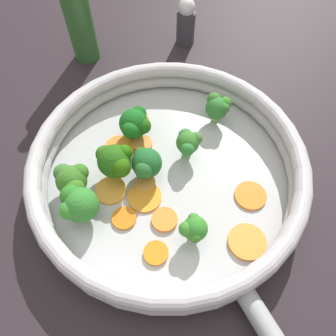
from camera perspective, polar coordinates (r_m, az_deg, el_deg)
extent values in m
plane|color=#271F24|center=(0.47, 0.00, -1.68)|extent=(4.00, 4.00, 0.00)
cylinder|color=#B2B5B7|center=(0.47, 0.00, -1.34)|extent=(0.35, 0.35, 0.01)
torus|color=#B8B3B9|center=(0.45, 0.00, -0.25)|extent=(0.37, 0.37, 0.02)
torus|color=#B8B3B9|center=(0.43, 0.00, 1.32)|extent=(0.37, 0.37, 0.02)
sphere|color=#B6B9BB|center=(0.40, 6.99, -21.12)|extent=(0.01, 0.01, 0.01)
sphere|color=#AFB0BC|center=(0.42, 15.70, -16.01)|extent=(0.01, 0.01, 0.01)
cylinder|color=orange|center=(0.52, -5.02, 8.27)|extent=(0.04, 0.04, 0.00)
cylinder|color=orange|center=(0.43, -7.27, -8.95)|extent=(0.04, 0.04, 0.00)
cylinder|color=orange|center=(0.44, -3.81, -5.26)|extent=(0.05, 0.05, 0.00)
cylinder|color=orange|center=(0.49, -8.49, 3.44)|extent=(0.06, 0.06, 0.00)
cylinder|color=#ED9640|center=(0.45, -3.97, -2.63)|extent=(0.03, 0.03, 0.00)
cylinder|color=gold|center=(0.45, -9.92, -3.87)|extent=(0.06, 0.06, 0.00)
cylinder|color=orange|center=(0.49, -4.50, 4.19)|extent=(0.04, 0.04, 0.01)
cylinder|color=orange|center=(0.43, 13.59, -12.40)|extent=(0.07, 0.07, 0.01)
cylinder|color=orange|center=(0.46, 14.15, -4.68)|extent=(0.06, 0.06, 0.00)
cylinder|color=orange|center=(0.41, -2.12, -14.58)|extent=(0.04, 0.04, 0.01)
cylinder|color=orange|center=(0.43, -0.60, -8.96)|extent=(0.04, 0.04, 0.01)
cylinder|color=#7A994F|center=(0.45, -3.57, -0.49)|extent=(0.01, 0.01, 0.02)
sphere|color=#1C5B27|center=(0.44, -3.70, 0.86)|extent=(0.04, 0.04, 0.04)
sphere|color=#236027|center=(0.43, -4.29, -0.32)|extent=(0.02, 0.02, 0.02)
sphere|color=#1D621D|center=(0.44, -4.68, 2.36)|extent=(0.02, 0.02, 0.02)
cylinder|color=#82B25C|center=(0.52, 8.23, 8.89)|extent=(0.01, 0.01, 0.02)
sphere|color=#2B6C29|center=(0.50, 8.49, 10.27)|extent=(0.03, 0.03, 0.03)
sphere|color=#316B26|center=(0.50, 7.99, 11.73)|extent=(0.02, 0.02, 0.02)
sphere|color=#307522|center=(0.51, 9.62, 11.20)|extent=(0.02, 0.02, 0.02)
sphere|color=#2C6327|center=(0.49, 9.77, 10.19)|extent=(0.02, 0.02, 0.02)
cylinder|color=#8DA56E|center=(0.44, -14.24, -7.46)|extent=(0.01, 0.01, 0.02)
sphere|color=#2D7629|center=(0.42, -14.86, -6.22)|extent=(0.04, 0.04, 0.04)
sphere|color=#2F7D27|center=(0.41, -16.84, -7.02)|extent=(0.02, 0.02, 0.02)
sphere|color=#266D21|center=(0.42, -16.48, -4.68)|extent=(0.03, 0.03, 0.03)
cylinder|color=#5B924E|center=(0.41, 4.57, -11.36)|extent=(0.01, 0.01, 0.02)
sphere|color=#2E7A24|center=(0.40, 4.74, -10.46)|extent=(0.03, 0.03, 0.03)
sphere|color=#387A27|center=(0.40, 4.48, -8.82)|extent=(0.01, 0.01, 0.01)
sphere|color=#387E2A|center=(0.39, 3.23, -10.58)|extent=(0.02, 0.02, 0.02)
sphere|color=#347022|center=(0.39, 4.78, -11.80)|extent=(0.01, 0.01, 0.01)
cylinder|color=#77A55D|center=(0.47, 3.55, 2.94)|extent=(0.01, 0.01, 0.02)
sphere|color=#337127|center=(0.46, 3.67, 4.31)|extent=(0.03, 0.03, 0.03)
sphere|color=#2A702F|center=(0.46, 3.03, 5.64)|extent=(0.02, 0.02, 0.02)
sphere|color=#2A7930|center=(0.45, 3.36, 3.35)|extent=(0.02, 0.02, 0.02)
sphere|color=#3B6D2D|center=(0.45, 4.98, 5.20)|extent=(0.02, 0.02, 0.02)
cylinder|color=#6DA157|center=(0.49, -5.75, 6.19)|extent=(0.02, 0.02, 0.02)
sphere|color=#155B19|center=(0.48, -5.96, 7.73)|extent=(0.04, 0.04, 0.04)
sphere|color=#1C5411|center=(0.47, -4.37, 7.33)|extent=(0.02, 0.02, 0.02)
sphere|color=#196319|center=(0.47, -6.53, 6.66)|extent=(0.03, 0.03, 0.03)
sphere|color=#135414|center=(0.48, -5.14, 9.36)|extent=(0.02, 0.02, 0.02)
cylinder|color=#7C9651|center=(0.46, -15.89, -3.30)|extent=(0.02, 0.02, 0.02)
sphere|color=#33691F|center=(0.44, -16.46, -2.12)|extent=(0.04, 0.04, 0.04)
sphere|color=#316A1A|center=(0.44, -15.12, -0.76)|extent=(0.02, 0.02, 0.02)
sphere|color=#326728|center=(0.45, -17.84, -0.82)|extent=(0.02, 0.02, 0.02)
sphere|color=#386F1E|center=(0.43, -15.98, -3.33)|extent=(0.03, 0.03, 0.03)
cylinder|color=#8EB35B|center=(0.46, -8.97, -0.38)|extent=(0.01, 0.01, 0.02)
sphere|color=#225913|center=(0.44, -9.37, 1.19)|extent=(0.04, 0.04, 0.04)
sphere|color=#25590A|center=(0.43, -8.28, 0.13)|extent=(0.03, 0.03, 0.03)
sphere|color=#1F5C0A|center=(0.43, -7.65, 2.67)|extent=(0.02, 0.02, 0.02)
sphere|color=#2B5B14|center=(0.44, -10.97, 2.35)|extent=(0.02, 0.02, 0.02)
cylinder|color=#333338|center=(0.66, 3.08, 23.22)|extent=(0.03, 0.03, 0.06)
sphere|color=silver|center=(0.64, 3.27, 26.18)|extent=(0.03, 0.03, 0.03)
cylinder|color=#2D5B28|center=(0.62, -15.21, 23.68)|extent=(0.05, 0.05, 0.15)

